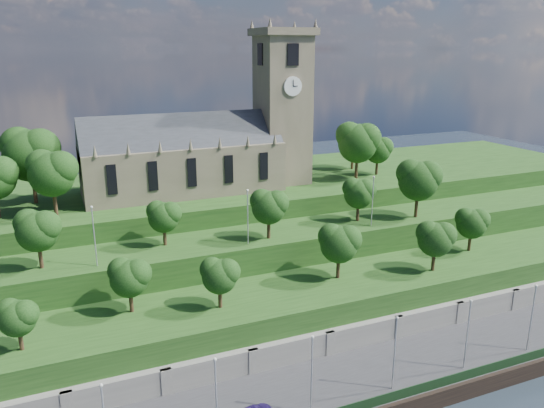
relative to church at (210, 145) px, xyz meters
name	(u,v)px	position (x,y,z in m)	size (l,w,h in m)	color
promenade	(312,395)	(-0.79, -39.98, -21.52)	(160.00, 12.00, 2.00)	#2D2D30
retaining_wall	(290,356)	(-0.79, -34.01, -20.02)	(160.00, 2.10, 5.00)	slate
embankment_lower	(270,322)	(-0.79, -27.98, -18.52)	(160.00, 12.00, 8.00)	#1E4216
embankment_upper	(241,275)	(-0.79, -16.98, -16.52)	(160.00, 10.00, 12.00)	#1E4216
hilltop	(202,224)	(-0.79, 4.02, -15.02)	(160.00, 32.00, 15.00)	#1E4216
church	(210,145)	(0.00, 0.00, 0.00)	(38.60, 12.35, 27.60)	brown
trees_lower	(316,251)	(5.74, -27.81, -9.84)	(67.39, 8.69, 7.62)	#301F12
trees_upper	(296,197)	(7.37, -18.15, -5.15)	(61.58, 8.23, 9.35)	#301F12
trees_hilltop	(187,152)	(-4.29, -1.28, -0.66)	(70.17, 16.24, 11.75)	#301F12
lamp_posts_promenade	(312,369)	(-2.79, -43.48, -15.50)	(60.36, 0.36, 8.81)	#B2B2B7
lamp_posts_upper	(248,213)	(-0.79, -19.98, -6.02)	(40.36, 0.36, 7.79)	#B2B2B7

